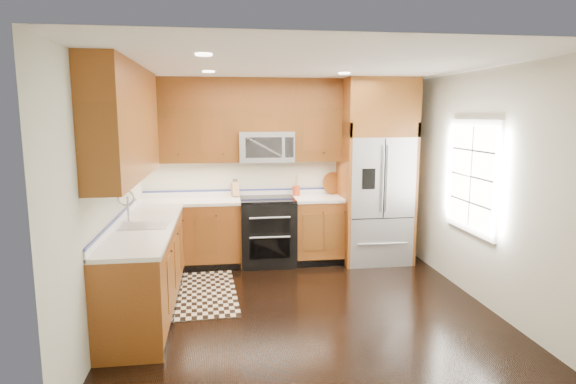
{
  "coord_description": "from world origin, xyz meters",
  "views": [
    {
      "loc": [
        -0.87,
        -4.94,
        2.1
      ],
      "look_at": [
        -0.11,
        0.6,
        1.2
      ],
      "focal_mm": 30.0,
      "sensor_mm": 36.0,
      "label": 1
    }
  ],
  "objects": [
    {
      "name": "ground",
      "position": [
        0.0,
        0.0,
        0.0
      ],
      "size": [
        4.0,
        4.0,
        0.0
      ],
      "primitive_type": "plane",
      "color": "black",
      "rests_on": "ground"
    },
    {
      "name": "wall_back",
      "position": [
        0.0,
        2.0,
        1.3
      ],
      "size": [
        4.0,
        0.02,
        2.6
      ],
      "primitive_type": "cube",
      "color": "beige",
      "rests_on": "ground"
    },
    {
      "name": "wall_left",
      "position": [
        -2.0,
        0.0,
        1.3
      ],
      "size": [
        0.02,
        4.0,
        2.6
      ],
      "primitive_type": "cube",
      "color": "beige",
      "rests_on": "ground"
    },
    {
      "name": "wall_right",
      "position": [
        2.0,
        0.0,
        1.3
      ],
      "size": [
        0.02,
        4.0,
        2.6
      ],
      "primitive_type": "cube",
      "color": "beige",
      "rests_on": "ground"
    },
    {
      "name": "window",
      "position": [
        1.98,
        0.2,
        1.4
      ],
      "size": [
        0.04,
        1.1,
        1.3
      ],
      "color": "white",
      "rests_on": "ground"
    },
    {
      "name": "base_cabinets",
      "position": [
        -1.23,
        0.9,
        0.45
      ],
      "size": [
        2.85,
        3.0,
        0.9
      ],
      "color": "brown",
      "rests_on": "ground"
    },
    {
      "name": "countertop",
      "position": [
        -1.09,
        1.01,
        0.92
      ],
      "size": [
        2.86,
        3.01,
        0.04
      ],
      "color": "white",
      "rests_on": "base_cabinets"
    },
    {
      "name": "upper_cabinets",
      "position": [
        -1.15,
        1.09,
        2.02
      ],
      "size": [
        2.85,
        3.0,
        1.15
      ],
      "color": "brown",
      "rests_on": "ground"
    },
    {
      "name": "range",
      "position": [
        -0.25,
        1.67,
        0.47
      ],
      "size": [
        0.76,
        0.67,
        0.95
      ],
      "color": "black",
      "rests_on": "ground"
    },
    {
      "name": "microwave",
      "position": [
        -0.25,
        1.8,
        1.66
      ],
      "size": [
        0.76,
        0.4,
        0.42
      ],
      "color": "#B2B2B7",
      "rests_on": "ground"
    },
    {
      "name": "refrigerator",
      "position": [
        1.3,
        1.63,
        1.3
      ],
      "size": [
        0.98,
        0.75,
        2.6
      ],
      "color": "#B2B2B7",
      "rests_on": "ground"
    },
    {
      "name": "sink_faucet",
      "position": [
        -1.73,
        0.23,
        0.99
      ],
      "size": [
        0.54,
        0.44,
        0.37
      ],
      "color": "#B2B2B7",
      "rests_on": "countertop"
    },
    {
      "name": "rug",
      "position": [
        -1.2,
        0.6,
        0.01
      ],
      "size": [
        1.0,
        1.58,
        0.01
      ],
      "primitive_type": "cube",
      "rotation": [
        0.0,
        0.0,
        0.05
      ],
      "color": "black",
      "rests_on": "ground"
    },
    {
      "name": "knife_block",
      "position": [
        -0.69,
        1.92,
        1.05
      ],
      "size": [
        0.12,
        0.14,
        0.26
      ],
      "color": "tan",
      "rests_on": "countertop"
    },
    {
      "name": "utensil_crock",
      "position": [
        0.19,
        1.87,
        1.04
      ],
      "size": [
        0.13,
        0.13,
        0.3
      ],
      "color": "#AF3715",
      "rests_on": "countertop"
    },
    {
      "name": "cutting_board",
      "position": [
        0.75,
        1.93,
        0.95
      ],
      "size": [
        0.41,
        0.41,
        0.02
      ],
      "primitive_type": "cylinder",
      "rotation": [
        0.0,
        0.0,
        0.29
      ],
      "color": "brown",
      "rests_on": "countertop"
    }
  ]
}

